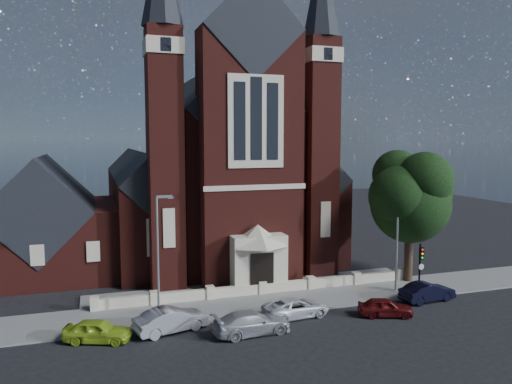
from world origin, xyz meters
TOP-DOWN VIEW (x-y plane):
  - ground at (0.00, 15.00)m, footprint 120.00×120.00m
  - pavement_strip at (0.00, 4.50)m, footprint 60.00×5.00m
  - forecourt_paving at (0.00, 8.50)m, footprint 26.00×3.00m
  - forecourt_wall at (0.00, 6.50)m, footprint 24.00×0.40m
  - church at (-0.00, 22.94)m, footprint 20.01×34.90m
  - parish_hall at (-16.00, 18.00)m, footprint 12.00×12.20m
  - street_tree at (12.60, 5.71)m, footprint 6.40×6.60m
  - street_lamp_left at (-7.91, 4.00)m, footprint 1.16×0.22m
  - street_lamp_right at (10.09, 4.00)m, footprint 1.16×0.22m
  - traffic_signal at (11.00, 2.43)m, footprint 0.28×0.42m
  - car_lime_van at (-11.86, 1.17)m, footprint 4.15×2.77m
  - car_silver_a at (-7.58, 1.36)m, footprint 4.78×2.76m
  - car_silver_b at (-3.02, -0.48)m, footprint 4.90×2.28m
  - car_white_suv at (0.64, 1.40)m, footprint 4.65×2.49m
  - car_dark_red at (6.29, -0.36)m, footprint 3.87×2.57m
  - car_navy at (10.87, 1.36)m, footprint 4.36×1.95m

SIDE VIEW (x-z plane):
  - ground at x=0.00m, z-range 0.00..0.00m
  - pavement_strip at x=0.00m, z-range -0.06..0.06m
  - forecourt_paving at x=0.00m, z-range -0.07..0.07m
  - forecourt_wall at x=0.00m, z-range -0.45..0.45m
  - car_dark_red at x=6.29m, z-range 0.00..1.22m
  - car_white_suv at x=0.64m, z-range 0.00..1.24m
  - car_lime_van at x=-11.86m, z-range 0.00..1.31m
  - car_silver_b at x=-3.02m, z-range 0.00..1.38m
  - car_navy at x=10.87m, z-range 0.00..1.39m
  - car_silver_a at x=-7.58m, z-range 0.00..1.49m
  - traffic_signal at x=11.00m, z-range 0.58..4.58m
  - parish_hall at x=-16.00m, z-range -1.11..9.13m
  - street_lamp_left at x=-7.91m, z-range 0.55..8.64m
  - street_lamp_right at x=10.09m, z-range 0.55..8.64m
  - street_tree at x=12.60m, z-range 1.61..12.31m
  - church at x=0.00m, z-range -6.41..22.79m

